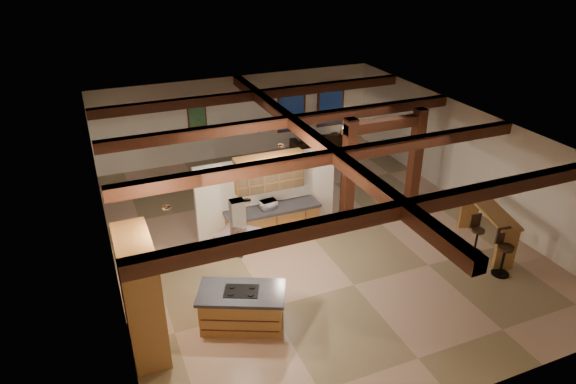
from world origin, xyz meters
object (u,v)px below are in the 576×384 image
(bar_counter, at_px, (488,220))
(dining_table, at_px, (285,179))
(kitchen_island, at_px, (242,308))
(sofa, at_px, (317,141))

(bar_counter, bearing_deg, dining_table, 123.26)
(kitchen_island, relative_size, sofa, 1.01)
(sofa, xyz_separation_m, bar_counter, (1.00, -7.83, 0.49))
(bar_counter, bearing_deg, sofa, 97.28)
(dining_table, bearing_deg, kitchen_island, -126.62)
(sofa, bearing_deg, bar_counter, 98.63)
(kitchen_island, height_order, bar_counter, bar_counter)
(dining_table, bearing_deg, sofa, 41.17)
(kitchen_island, xyz_separation_m, sofa, (5.65, 8.28, -0.15))
(kitchen_island, relative_size, dining_table, 1.19)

